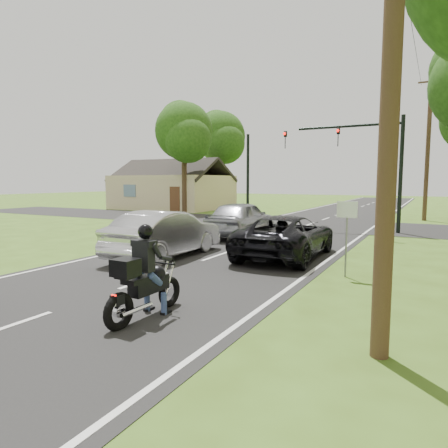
{
  "coord_description": "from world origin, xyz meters",
  "views": [
    {
      "loc": [
        6.85,
        -8.32,
        2.69
      ],
      "look_at": [
        0.84,
        3.0,
        1.3
      ],
      "focal_mm": 32.0,
      "sensor_mm": 36.0,
      "label": 1
    }
  ],
  "objects": [
    {
      "name": "traffic_signal",
      "position": [
        3.34,
        14.0,
        4.14
      ],
      "size": [
        6.38,
        0.44,
        6.0
      ],
      "color": "black",
      "rests_on": "ground"
    },
    {
      "name": "utility_pole_far",
      "position": [
        6.2,
        22.0,
        5.08
      ],
      "size": [
        1.6,
        0.28,
        10.0
      ],
      "color": "#513725",
      "rests_on": "ground"
    },
    {
      "name": "sign_white",
      "position": [
        4.7,
        2.98,
        1.6
      ],
      "size": [
        0.55,
        0.07,
        2.12
      ],
      "color": "slate",
      "rests_on": "ground"
    },
    {
      "name": "road",
      "position": [
        0.0,
        10.0,
        0.01
      ],
      "size": [
        8.0,
        100.0,
        0.01
      ],
      "primitive_type": "cube",
      "color": "black",
      "rests_on": "ground"
    },
    {
      "name": "motorcycle_rider",
      "position": [
        1.9,
        -2.35,
        0.74
      ],
      "size": [
        0.62,
        2.19,
        1.88
      ],
      "rotation": [
        0.0,
        0.0,
        -0.03
      ],
      "color": "black",
      "rests_on": "ground"
    },
    {
      "name": "silver_suv",
      "position": [
        -1.43,
        9.06,
        0.87
      ],
      "size": [
        2.29,
        5.15,
        1.72
      ],
      "primitive_type": "imported",
      "rotation": [
        0.0,
        0.0,
        3.19
      ],
      "color": "#94959B",
      "rests_on": "road"
    },
    {
      "name": "tree_left_near",
      "position": [
        -11.73,
        19.78,
        6.53
      ],
      "size": [
        5.12,
        4.96,
        9.22
      ],
      "color": "#332316",
      "rests_on": "ground"
    },
    {
      "name": "sign_green",
      "position": [
        4.9,
        10.98,
        1.6
      ],
      "size": [
        0.55,
        0.07,
        2.12
      ],
      "color": "slate",
      "rests_on": "ground"
    },
    {
      "name": "house",
      "position": [
        -16.0,
        24.0,
        1.77
      ],
      "size": [
        10.2,
        8.0,
        4.84
      ],
      "color": "tan",
      "rests_on": "ground"
    },
    {
      "name": "cross_road",
      "position": [
        0.0,
        16.0,
        0.01
      ],
      "size": [
        60.0,
        7.0,
        0.01
      ],
      "primitive_type": "cube",
      "color": "black",
      "rests_on": "ground"
    },
    {
      "name": "silver_sedan",
      "position": [
        -1.51,
        3.03,
        0.83
      ],
      "size": [
        1.78,
        5.0,
        1.64
      ],
      "primitive_type": "imported",
      "rotation": [
        0.0,
        0.0,
        3.15
      ],
      "color": "silver",
      "rests_on": "road"
    },
    {
      "name": "signal_pole_far",
      "position": [
        -5.2,
        18.0,
        3.0
      ],
      "size": [
        0.2,
        0.2,
        6.0
      ],
      "primitive_type": "cylinder",
      "color": "black",
      "rests_on": "ground"
    },
    {
      "name": "utility_pole_near",
      "position": [
        6.2,
        -2.0,
        5.08
      ],
      "size": [
        1.6,
        0.28,
        10.0
      ],
      "color": "#513725",
      "rests_on": "ground"
    },
    {
      "name": "ground",
      "position": [
        0.0,
        0.0,
        0.0
      ],
      "size": [
        140.0,
        140.0,
        0.0
      ],
      "primitive_type": "plane",
      "color": "#3C5718",
      "rests_on": "ground"
    },
    {
      "name": "dark_suv",
      "position": [
        2.26,
        5.01,
        0.76
      ],
      "size": [
        2.61,
        5.41,
        1.49
      ],
      "primitive_type": "imported",
      "rotation": [
        0.0,
        0.0,
        3.17
      ],
      "color": "black",
      "rests_on": "road"
    },
    {
      "name": "tree_left_far",
      "position": [
        -13.7,
        29.76,
        7.13
      ],
      "size": [
        5.76,
        5.58,
        10.14
      ],
      "color": "#332316",
      "rests_on": "ground"
    }
  ]
}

